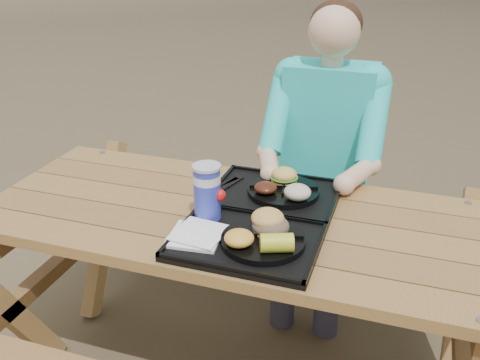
% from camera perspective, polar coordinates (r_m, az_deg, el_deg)
% --- Properties ---
extents(picnic_table, '(1.80, 1.49, 0.75)m').
position_cam_1_polar(picnic_table, '(2.05, 0.00, -12.86)').
color(picnic_table, '#999999').
rests_on(picnic_table, ground).
extents(tray_near, '(0.45, 0.35, 0.02)m').
position_cam_1_polar(tray_near, '(1.67, 0.69, -6.65)').
color(tray_near, black).
rests_on(tray_near, picnic_table).
extents(tray_far, '(0.45, 0.35, 0.02)m').
position_cam_1_polar(tray_far, '(1.95, 3.71, -1.71)').
color(tray_far, black).
rests_on(tray_far, picnic_table).
extents(plate_near, '(0.26, 0.26, 0.02)m').
position_cam_1_polar(plate_near, '(1.64, 2.48, -6.46)').
color(plate_near, black).
rests_on(plate_near, tray_near).
extents(plate_far, '(0.26, 0.26, 0.02)m').
position_cam_1_polar(plate_far, '(1.94, 4.66, -1.18)').
color(plate_far, black).
rests_on(plate_far, tray_far).
extents(napkin_stack, '(0.18, 0.18, 0.02)m').
position_cam_1_polar(napkin_stack, '(1.67, -4.77, -5.87)').
color(napkin_stack, white).
rests_on(napkin_stack, tray_near).
extents(soda_cup, '(0.09, 0.09, 0.18)m').
position_cam_1_polar(soda_cup, '(1.75, -3.52, -1.41)').
color(soda_cup, '#1622A9').
rests_on(soda_cup, tray_near).
extents(condiment_bbq, '(0.05, 0.05, 0.03)m').
position_cam_1_polar(condiment_bbq, '(1.75, 2.10, -4.13)').
color(condiment_bbq, black).
rests_on(condiment_bbq, tray_near).
extents(condiment_mustard, '(0.05, 0.05, 0.03)m').
position_cam_1_polar(condiment_mustard, '(1.74, 3.52, -4.33)').
color(condiment_mustard, yellow).
rests_on(condiment_mustard, tray_near).
extents(sandwich, '(0.11, 0.11, 0.11)m').
position_cam_1_polar(sandwich, '(1.64, 3.31, -3.90)').
color(sandwich, '#DEA54E').
rests_on(sandwich, plate_near).
extents(mac_cheese, '(0.09, 0.09, 0.05)m').
position_cam_1_polar(mac_cheese, '(1.59, -0.09, -6.22)').
color(mac_cheese, yellow).
rests_on(mac_cheese, plate_near).
extents(corn_cob, '(0.12, 0.12, 0.06)m').
position_cam_1_polar(corn_cob, '(1.56, 3.95, -6.71)').
color(corn_cob, yellow).
rests_on(corn_cob, plate_near).
extents(cutlery_far, '(0.07, 0.16, 0.01)m').
position_cam_1_polar(cutlery_far, '(2.00, -1.20, -0.47)').
color(cutlery_far, black).
rests_on(cutlery_far, tray_far).
extents(burger, '(0.10, 0.10, 0.09)m').
position_cam_1_polar(burger, '(1.97, 4.75, 0.91)').
color(burger, '#E6BA51').
rests_on(burger, plate_far).
extents(baked_beans, '(0.08, 0.08, 0.04)m').
position_cam_1_polar(baked_beans, '(1.90, 2.74, -0.83)').
color(baked_beans, '#4A1D0E').
rests_on(baked_beans, plate_far).
extents(potato_salad, '(0.09, 0.09, 0.05)m').
position_cam_1_polar(potato_salad, '(1.86, 6.15, -1.29)').
color(potato_salad, beige).
rests_on(potato_salad, plate_far).
extents(diner, '(0.48, 0.84, 1.28)m').
position_cam_1_polar(diner, '(2.45, 8.98, 0.76)').
color(diner, teal).
rests_on(diner, ground).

